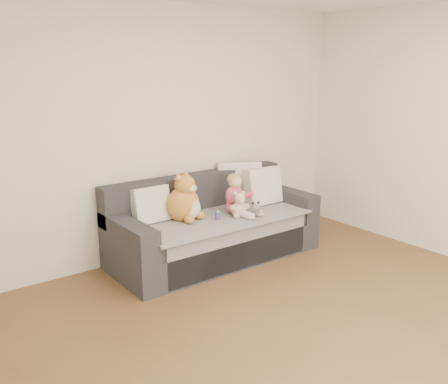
# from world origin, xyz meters

# --- Properties ---
(room_shell) EXTENTS (5.00, 5.00, 5.00)m
(room_shell) POSITION_xyz_m (0.00, 0.42, 1.30)
(room_shell) COLOR brown
(room_shell) RESTS_ON ground
(sofa) EXTENTS (2.20, 0.94, 0.85)m
(sofa) POSITION_xyz_m (0.24, 2.06, 0.31)
(sofa) COLOR #25262A
(sofa) RESTS_ON ground
(cushion_left) EXTENTS (0.39, 0.18, 0.37)m
(cushion_left) POSITION_xyz_m (-0.40, 2.22, 0.65)
(cushion_left) COLOR silver
(cushion_left) RESTS_ON sofa
(cushion_right_back) EXTENTS (0.54, 0.43, 0.46)m
(cushion_right_back) POSITION_xyz_m (0.77, 2.28, 0.70)
(cushion_right_back) COLOR silver
(cushion_right_back) RESTS_ON sofa
(cushion_right_front) EXTENTS (0.44, 0.20, 0.42)m
(cushion_right_front) POSITION_xyz_m (0.92, 2.05, 0.68)
(cushion_right_front) COLOR silver
(cushion_right_front) RESTS_ON sofa
(toddler) EXTENTS (0.30, 0.44, 0.43)m
(toddler) POSITION_xyz_m (0.45, 1.93, 0.65)
(toddler) COLOR #CF4969
(toddler) RESTS_ON sofa
(plush_cat) EXTENTS (0.42, 0.42, 0.52)m
(plush_cat) POSITION_xyz_m (-0.10, 2.08, 0.66)
(plush_cat) COLOR orange
(plush_cat) RESTS_ON sofa
(teddy_bear) EXTENTS (0.21, 0.17, 0.28)m
(teddy_bear) POSITION_xyz_m (0.40, 1.82, 0.58)
(teddy_bear) COLOR beige
(teddy_bear) RESTS_ON sofa
(plush_cow) EXTENTS (0.15, 0.21, 0.18)m
(plush_cow) POSITION_xyz_m (0.53, 1.74, 0.55)
(plush_cow) COLOR white
(plush_cow) RESTS_ON sofa
(sippy_cup) EXTENTS (0.09, 0.06, 0.10)m
(sippy_cup) POSITION_xyz_m (0.17, 1.88, 0.53)
(sippy_cup) COLOR #61399C
(sippy_cup) RESTS_ON sofa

